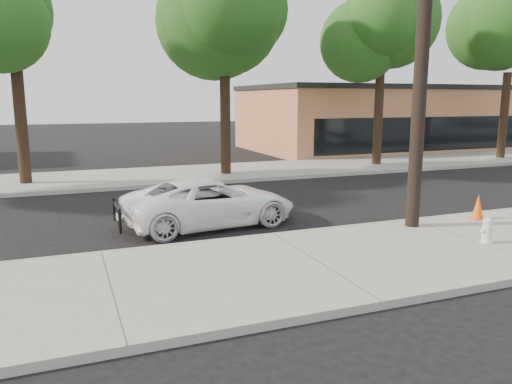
% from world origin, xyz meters
% --- Properties ---
extents(ground, '(120.00, 120.00, 0.00)m').
position_xyz_m(ground, '(0.00, 0.00, 0.00)').
color(ground, black).
rests_on(ground, ground).
extents(near_sidewalk, '(90.00, 4.40, 0.15)m').
position_xyz_m(near_sidewalk, '(0.00, -4.30, 0.07)').
color(near_sidewalk, gray).
rests_on(near_sidewalk, ground).
extents(far_sidewalk, '(90.00, 5.00, 0.15)m').
position_xyz_m(far_sidewalk, '(0.00, 8.50, 0.07)').
color(far_sidewalk, gray).
rests_on(far_sidewalk, ground).
extents(curb_near, '(90.00, 0.12, 0.16)m').
position_xyz_m(curb_near, '(0.00, -2.10, 0.07)').
color(curb_near, '#9E9B93').
rests_on(curb_near, ground).
extents(building_main, '(18.00, 10.00, 4.00)m').
position_xyz_m(building_main, '(16.00, 16.00, 2.00)').
color(building_main, '#AD6B48').
rests_on(building_main, ground).
extents(utility_pole, '(1.40, 0.34, 9.00)m').
position_xyz_m(utility_pole, '(3.60, -2.70, 4.70)').
color(utility_pole, black).
rests_on(utility_pole, near_sidewalk).
extents(tree_b, '(4.34, 4.20, 8.45)m').
position_xyz_m(tree_b, '(-5.81, 8.06, 6.15)').
color(tree_b, black).
rests_on(tree_b, far_sidewalk).
extents(tree_c, '(4.96, 4.80, 9.55)m').
position_xyz_m(tree_c, '(2.22, 7.64, 6.91)').
color(tree_c, black).
rests_on(tree_c, far_sidewalk).
extents(tree_d, '(4.50, 4.35, 8.75)m').
position_xyz_m(tree_d, '(10.20, 7.95, 6.37)').
color(tree_d, black).
rests_on(tree_d, far_sidewalk).
extents(police_cruiser, '(4.82, 2.67, 1.28)m').
position_xyz_m(police_cruiser, '(-1.02, -0.23, 0.64)').
color(police_cruiser, white).
rests_on(police_cruiser, ground).
extents(fire_hydrant, '(0.30, 0.28, 0.58)m').
position_xyz_m(fire_hydrant, '(4.18, -4.56, 0.43)').
color(fire_hydrant, silver).
rests_on(fire_hydrant, near_sidewalk).
extents(traffic_cone, '(0.38, 0.38, 0.67)m').
position_xyz_m(traffic_cone, '(5.74, -2.72, 0.47)').
color(traffic_cone, '#F3570C').
rests_on(traffic_cone, near_sidewalk).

